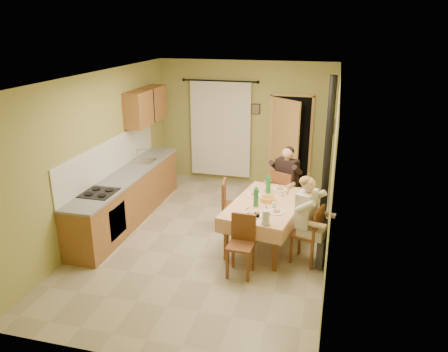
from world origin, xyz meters
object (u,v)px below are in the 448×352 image
(chair_right, at_px, (307,245))
(chair_left, at_px, (233,215))
(chair_near, at_px, (241,257))
(man_far, at_px, (286,175))
(chair_far, at_px, (284,204))
(man_right, at_px, (308,211))
(dining_table, at_px, (266,223))
(stove_flue, at_px, (325,181))

(chair_right, height_order, chair_left, chair_right)
(chair_near, relative_size, man_far, 0.67)
(chair_near, xyz_separation_m, chair_right, (0.92, 0.61, 0.00))
(chair_right, height_order, man_far, man_far)
(chair_far, distance_m, man_right, 1.71)
(chair_far, xyz_separation_m, man_right, (0.52, -1.52, 0.59))
(chair_right, bearing_deg, chair_far, 37.15)
(chair_left, height_order, man_far, man_far)
(chair_left, height_order, man_right, man_right)
(chair_near, bearing_deg, dining_table, -98.74)
(dining_table, height_order, man_right, man_right)
(man_far, bearing_deg, chair_left, -116.60)
(chair_right, relative_size, man_right, 0.69)
(chair_right, bearing_deg, man_right, 90.00)
(dining_table, distance_m, chair_right, 0.84)
(dining_table, bearing_deg, chair_far, 90.17)
(chair_far, xyz_separation_m, chair_right, (0.54, -1.52, -0.00))
(chair_right, bearing_deg, chair_left, 77.85)
(man_right, distance_m, stove_flue, 1.00)
(man_far, relative_size, stove_flue, 0.50)
(chair_right, distance_m, chair_left, 1.59)
(chair_near, bearing_deg, chair_far, -97.62)
(man_far, height_order, man_right, same)
(dining_table, relative_size, man_far, 1.40)
(chair_near, xyz_separation_m, man_right, (0.91, 0.61, 0.59))
(chair_right, xyz_separation_m, chair_left, (-1.37, 0.79, -0.00))
(chair_near, height_order, chair_left, chair_left)
(chair_left, distance_m, man_right, 1.68)
(chair_far, xyz_separation_m, chair_left, (-0.84, -0.73, -0.00))
(chair_far, bearing_deg, chair_right, -48.70)
(man_far, xyz_separation_m, stove_flue, (0.73, -0.57, 0.15))
(chair_near, bearing_deg, stove_flue, -122.75)
(dining_table, bearing_deg, man_right, -22.18)
(chair_far, relative_size, stove_flue, 0.35)
(chair_right, distance_m, stove_flue, 1.23)
(dining_table, relative_size, chair_right, 2.03)
(stove_flue, bearing_deg, chair_near, -125.45)
(stove_flue, bearing_deg, man_right, -102.22)
(man_right, bearing_deg, stove_flue, 5.54)
(chair_near, relative_size, man_right, 0.67)
(dining_table, distance_m, chair_far, 1.11)
(man_far, bearing_deg, chair_near, -78.49)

